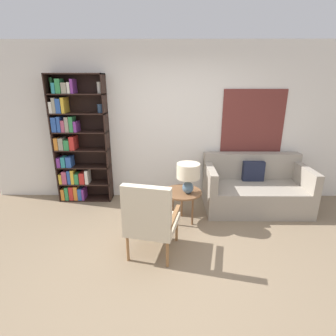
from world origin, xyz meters
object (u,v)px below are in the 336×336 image
object	(u,v)px
side_table	(182,194)
table_lamp	(188,174)
bookshelf	(75,144)
couch	(254,189)
armchair	(150,217)

from	to	relation	value
side_table	table_lamp	xyz separation A→B (m)	(0.07, -0.06, 0.35)
bookshelf	couch	world-z (taller)	bookshelf
couch	table_lamp	world-z (taller)	table_lamp
couch	side_table	world-z (taller)	couch
side_table	table_lamp	size ratio (longest dim) A/B	1.27
bookshelf	side_table	xyz separation A→B (m)	(1.83, -0.82, -0.58)
bookshelf	table_lamp	bearing A→B (deg)	-24.94
couch	side_table	size ratio (longest dim) A/B	2.91
armchair	side_table	world-z (taller)	armchair
table_lamp	bookshelf	bearing A→B (deg)	155.06
bookshelf	side_table	bearing A→B (deg)	-24.17
bookshelf	table_lamp	world-z (taller)	bookshelf
armchair	table_lamp	bearing A→B (deg)	57.69
bookshelf	couch	xyz separation A→B (m)	(3.08, -0.29, -0.72)
bookshelf	couch	bearing A→B (deg)	-5.34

